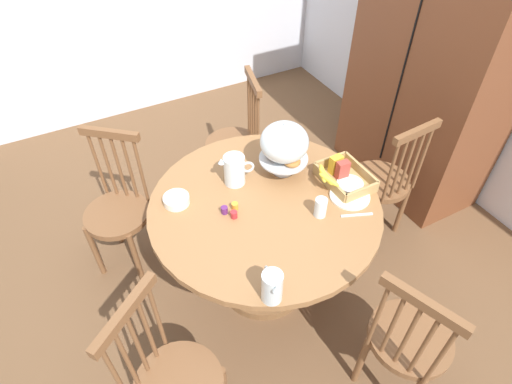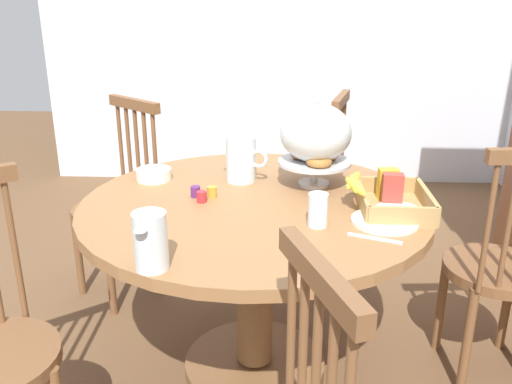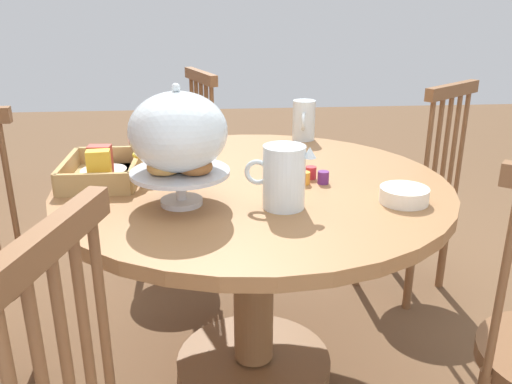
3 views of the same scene
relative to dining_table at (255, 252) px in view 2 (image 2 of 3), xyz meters
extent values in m
plane|color=brown|center=(-0.03, 0.04, -0.54)|extent=(10.00, 10.00, 0.00)
cube|color=silver|center=(-2.46, 0.40, 0.76)|extent=(0.06, 4.32, 2.60)
cylinder|color=olive|center=(0.00, 0.00, 0.18)|extent=(1.26, 1.26, 0.04)
cylinder|color=brown|center=(0.00, 0.00, -0.15)|extent=(0.14, 0.14, 0.63)
cylinder|color=brown|center=(0.00, 0.00, -0.51)|extent=(0.56, 0.56, 0.06)
cylinder|color=brown|center=(-0.59, -0.71, -0.09)|extent=(0.40, 0.40, 0.04)
cylinder|color=brown|center=(-0.57, -0.91, -0.31)|extent=(0.04, 0.04, 0.45)
cylinder|color=brown|center=(-0.40, -0.70, -0.31)|extent=(0.04, 0.04, 0.45)
cylinder|color=brown|center=(-0.79, -0.73, -0.31)|extent=(0.04, 0.04, 0.45)
cylinder|color=brown|center=(-0.61, -0.52, -0.31)|extent=(0.04, 0.04, 0.45)
cylinder|color=brown|center=(-0.80, -0.72, 0.15)|extent=(0.02, 0.02, 0.48)
cylinder|color=brown|center=(-0.76, -0.67, 0.15)|extent=(0.02, 0.02, 0.48)
cylinder|color=brown|center=(-0.72, -0.61, 0.15)|extent=(0.02, 0.02, 0.48)
cylinder|color=brown|center=(-0.67, -0.56, 0.15)|extent=(0.02, 0.02, 0.48)
cylinder|color=brown|center=(-0.63, -0.50, 0.15)|extent=(0.02, 0.02, 0.48)
cube|color=brown|center=(-0.72, -0.61, 0.41)|extent=(0.26, 0.30, 0.05)
cylinder|color=brown|center=(0.37, -0.71, -0.31)|extent=(0.04, 0.04, 0.45)
cylinder|color=brown|center=(0.35, -0.72, 0.15)|extent=(0.02, 0.02, 0.48)
cylinder|color=brown|center=(0.86, 0.15, 0.15)|extent=(0.02, 0.02, 0.48)
cylinder|color=brown|center=(0.79, 0.12, 0.15)|extent=(0.02, 0.02, 0.48)
cube|color=brown|center=(0.93, 0.17, 0.41)|extent=(0.35, 0.16, 0.05)
cylinder|color=brown|center=(-0.07, 0.93, -0.09)|extent=(0.40, 0.40, 0.04)
cylinder|color=brown|center=(-0.22, 1.05, -0.31)|extent=(0.04, 0.04, 0.45)
cylinder|color=brown|center=(-0.20, 0.78, -0.31)|extent=(0.04, 0.04, 0.45)
cylinder|color=brown|center=(0.08, 0.80, -0.31)|extent=(0.04, 0.04, 0.45)
cylinder|color=brown|center=(0.09, 0.87, 0.15)|extent=(0.02, 0.02, 0.48)
cylinder|color=brown|center=(0.10, 0.80, 0.15)|extent=(0.02, 0.02, 0.48)
cylinder|color=brown|center=(-0.90, 0.23, -0.09)|extent=(0.40, 0.40, 0.04)
cylinder|color=brown|center=(-1.07, 0.12, -0.31)|extent=(0.04, 0.04, 0.45)
cylinder|color=brown|center=(-0.80, 0.06, -0.31)|extent=(0.04, 0.04, 0.45)
cylinder|color=brown|center=(-1.00, 0.40, -0.31)|extent=(0.04, 0.04, 0.45)
cylinder|color=brown|center=(-0.73, 0.33, -0.31)|extent=(0.04, 0.04, 0.45)
cylinder|color=brown|center=(-1.00, 0.41, 0.15)|extent=(0.02, 0.02, 0.48)
cylinder|color=brown|center=(-0.93, 0.40, 0.15)|extent=(0.02, 0.02, 0.48)
cylinder|color=brown|center=(-0.86, 0.38, 0.15)|extent=(0.02, 0.02, 0.48)
cylinder|color=brown|center=(-0.79, 0.36, 0.15)|extent=(0.02, 0.02, 0.48)
cylinder|color=brown|center=(-0.73, 0.35, 0.15)|extent=(0.02, 0.02, 0.48)
cube|color=brown|center=(-0.86, 0.38, 0.41)|extent=(0.36, 0.12, 0.05)
cylinder|color=silver|center=(-0.18, 0.22, 0.21)|extent=(0.12, 0.12, 0.02)
cylinder|color=silver|center=(-0.18, 0.22, 0.25)|extent=(0.03, 0.03, 0.09)
cylinder|color=silver|center=(-0.18, 0.22, 0.30)|extent=(0.28, 0.28, 0.01)
torus|color=#B27033|center=(-0.11, 0.23, 0.32)|extent=(0.10, 0.10, 0.03)
torus|color=#D19347|center=(-0.20, 0.26, 0.32)|extent=(0.10, 0.10, 0.03)
torus|color=#935628|center=(-0.21, 0.18, 0.32)|extent=(0.10, 0.10, 0.03)
ellipsoid|color=silver|center=(-0.18, 0.22, 0.41)|extent=(0.27, 0.27, 0.22)
sphere|color=silver|center=(-0.18, 0.22, 0.53)|extent=(0.02, 0.02, 0.02)
cylinder|color=silver|center=(-0.23, -0.07, 0.29)|extent=(0.12, 0.12, 0.18)
cylinder|color=orange|center=(-0.23, -0.07, 0.26)|extent=(0.10, 0.10, 0.12)
cone|color=silver|center=(-0.25, -0.13, 0.37)|extent=(0.04, 0.04, 0.03)
torus|color=silver|center=(-0.21, 0.01, 0.30)|extent=(0.04, 0.07, 0.07)
cylinder|color=silver|center=(0.52, -0.25, 0.28)|extent=(0.09, 0.09, 0.16)
cylinder|color=white|center=(0.52, -0.25, 0.26)|extent=(0.08, 0.08, 0.11)
cone|color=silver|center=(0.58, -0.26, 0.35)|extent=(0.04, 0.04, 0.03)
torus|color=silver|center=(0.46, -0.24, 0.29)|extent=(0.08, 0.03, 0.07)
cube|color=tan|center=(0.06, 0.48, 0.21)|extent=(0.30, 0.22, 0.01)
cube|color=tan|center=(0.06, 0.37, 0.24)|extent=(0.30, 0.02, 0.07)
cube|color=tan|center=(0.06, 0.59, 0.24)|extent=(0.30, 0.02, 0.07)
cube|color=tan|center=(-0.09, 0.48, 0.24)|extent=(0.02, 0.22, 0.07)
cube|color=tan|center=(0.21, 0.48, 0.24)|extent=(0.02, 0.22, 0.07)
cube|color=gold|center=(-0.03, 0.47, 0.27)|extent=(0.05, 0.07, 0.11)
cube|color=#B23D33|center=(0.03, 0.48, 0.27)|extent=(0.05, 0.07, 0.11)
ellipsoid|color=yellow|center=(0.03, 0.34, 0.30)|extent=(0.14, 0.08, 0.05)
ellipsoid|color=yellow|center=(0.06, 0.34, 0.30)|extent=(0.13, 0.03, 0.05)
ellipsoid|color=yellow|center=(0.09, 0.34, 0.30)|extent=(0.14, 0.08, 0.05)
cylinder|color=white|center=(0.17, 0.44, 0.21)|extent=(0.22, 0.22, 0.01)
cylinder|color=white|center=(0.10, 0.49, 0.22)|extent=(0.15, 0.15, 0.01)
cylinder|color=white|center=(-0.22, -0.42, 0.22)|extent=(0.14, 0.14, 0.04)
cylinder|color=silver|center=(0.21, 0.21, 0.26)|extent=(0.06, 0.06, 0.11)
cylinder|color=#B7282D|center=(0.01, -0.19, 0.22)|extent=(0.04, 0.04, 0.04)
cylinder|color=orange|center=(-0.04, -0.16, 0.22)|extent=(0.04, 0.04, 0.04)
cylinder|color=#5B2366|center=(-0.04, -0.22, 0.22)|extent=(0.04, 0.04, 0.04)
cube|color=silver|center=(0.04, 0.49, 0.20)|extent=(0.08, 0.16, 0.01)
cube|color=silver|center=(0.01, 0.50, 0.20)|extent=(0.08, 0.16, 0.01)
cube|color=silver|center=(0.30, 0.38, 0.20)|extent=(0.08, 0.16, 0.01)
camera|label=1|loc=(1.37, -0.78, 1.79)|focal=29.24mm
camera|label=2|loc=(1.84, 0.10, 0.91)|focal=38.55mm
camera|label=3|loc=(-1.61, 0.13, 0.76)|focal=37.35mm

